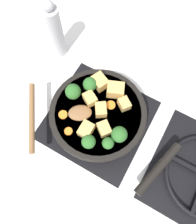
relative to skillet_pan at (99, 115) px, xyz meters
name	(u,v)px	position (x,y,z in m)	size (l,w,h in m)	color
ground_plane	(98,120)	(0.00, 0.00, -0.06)	(2.40, 2.40, 0.00)	white
front_burner_grate	(98,119)	(0.00, 0.00, -0.04)	(0.31, 0.31, 0.03)	black
skillet_pan	(99,115)	(0.00, 0.00, 0.00)	(0.29, 0.40, 0.05)	black
wooden_spoon	(54,115)	(0.07, -0.11, 0.03)	(0.21, 0.22, 0.02)	brown
tofu_cube_center_large	(104,129)	(0.04, 0.04, 0.04)	(0.04, 0.03, 0.03)	tan
tofu_cube_near_handle	(100,82)	(-0.08, -0.04, 0.04)	(0.05, 0.04, 0.04)	tan
tofu_cube_east_chunk	(87,130)	(0.07, 0.00, 0.04)	(0.04, 0.03, 0.03)	tan
tofu_cube_west_chunk	(90,99)	(-0.02, -0.04, 0.04)	(0.04, 0.03, 0.03)	tan
tofu_cube_back_piece	(101,110)	(-0.01, 0.00, 0.04)	(0.04, 0.03, 0.03)	tan
tofu_cube_front_piece	(124,104)	(-0.06, 0.05, 0.04)	(0.04, 0.03, 0.03)	tan
tofu_cube_mid_small	(115,90)	(-0.08, 0.01, 0.04)	(0.05, 0.04, 0.04)	tan
broccoli_floret_near_spoon	(90,84)	(-0.06, -0.06, 0.05)	(0.04, 0.04, 0.05)	#709956
broccoli_floret_center_top	(89,142)	(0.09, 0.02, 0.05)	(0.04, 0.04, 0.05)	#709956
broccoli_floret_east_rim	(73,92)	(-0.01, -0.09, 0.05)	(0.05, 0.05, 0.05)	#709956
broccoli_floret_west_rim	(119,134)	(0.04, 0.08, 0.05)	(0.04, 0.04, 0.05)	#709956
broccoli_floret_north_edge	(108,143)	(0.07, 0.07, 0.05)	(0.03, 0.03, 0.04)	#709956
carrot_slice_orange_thin	(63,115)	(0.06, -0.09, 0.03)	(0.03, 0.03, 0.01)	orange
carrot_slice_near_center	(68,131)	(0.09, -0.05, 0.03)	(0.02, 0.02, 0.01)	orange
carrot_slice_edge_slice	(111,105)	(-0.04, 0.02, 0.03)	(0.03, 0.03, 0.01)	orange
pepper_mill	(55,31)	(-0.16, -0.25, 0.05)	(0.05, 0.05, 0.23)	#B2B2B7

